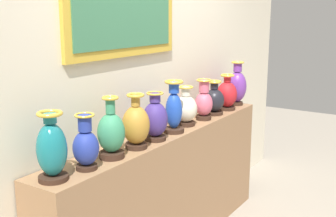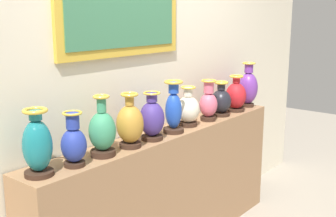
{
  "view_description": "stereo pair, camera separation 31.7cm",
  "coord_description": "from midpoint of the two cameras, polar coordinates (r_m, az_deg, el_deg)",
  "views": [
    {
      "loc": [
        -2.59,
        -1.69,
        1.83
      ],
      "look_at": [
        0.0,
        0.0,
        1.14
      ],
      "focal_mm": 46.49,
      "sensor_mm": 36.0,
      "label": 1
    },
    {
      "loc": [
        -2.41,
        -1.95,
        1.83
      ],
      "look_at": [
        0.0,
        0.0,
        1.14
      ],
      "focal_mm": 46.49,
      "sensor_mm": 36.0,
      "label": 2
    }
  ],
  "objects": [
    {
      "name": "vase_cobalt",
      "position": [
        2.49,
        -8.73,
        -4.57
      ],
      "size": [
        0.15,
        0.15,
        0.32
      ],
      "color": "#382319",
      "rests_on": "display_shelf"
    },
    {
      "name": "vase_ivory",
      "position": [
        3.34,
        5.36,
        -0.11
      ],
      "size": [
        0.18,
        0.18,
        0.31
      ],
      "color": "#382319",
      "rests_on": "display_shelf"
    },
    {
      "name": "vase_onyx",
      "position": [
        3.71,
        9.39,
        0.95
      ],
      "size": [
        0.17,
        0.17,
        0.29
      ],
      "color": "#382319",
      "rests_on": "display_shelf"
    },
    {
      "name": "vase_ochre",
      "position": [
        2.8,
        -1.79,
        -2.09
      ],
      "size": [
        0.18,
        0.18,
        0.36
      ],
      "color": "#382319",
      "rests_on": "display_shelf"
    },
    {
      "name": "vase_crimson",
      "position": [
        3.9,
        11.2,
        1.65
      ],
      "size": [
        0.18,
        0.18,
        0.32
      ],
      "color": "#382319",
      "rests_on": "display_shelf"
    },
    {
      "name": "vase_violet",
      "position": [
        4.1,
        12.65,
        2.71
      ],
      "size": [
        0.18,
        0.18,
        0.41
      ],
      "color": "#382319",
      "rests_on": "display_shelf"
    },
    {
      "name": "vase_indigo",
      "position": [
        2.97,
        0.93,
        -1.4
      ],
      "size": [
        0.17,
        0.17,
        0.33
      ],
      "color": "#382319",
      "rests_on": "display_shelf"
    },
    {
      "name": "back_wall",
      "position": [
        3.23,
        -0.22,
        6.93
      ],
      "size": [
        4.96,
        0.14,
        3.01
      ],
      "color": "beige",
      "rests_on": "ground_plane"
    },
    {
      "name": "display_shelf",
      "position": [
        3.37,
        2.74,
        -10.97
      ],
      "size": [
        2.48,
        0.31,
        0.97
      ],
      "primitive_type": "cube",
      "color": "#99704C",
      "rests_on": "ground_plane"
    },
    {
      "name": "vase_rose",
      "position": [
        3.52,
        7.9,
        0.69
      ],
      "size": [
        0.15,
        0.15,
        0.33
      ],
      "color": "#382319",
      "rests_on": "display_shelf"
    },
    {
      "name": "vase_jade",
      "position": [
        2.64,
        -5.23,
        -3.1
      ],
      "size": [
        0.17,
        0.17,
        0.38
      ],
      "color": "#382319",
      "rests_on": "display_shelf"
    },
    {
      "name": "vase_sapphire",
      "position": [
        3.15,
        3.61,
        -0.16
      ],
      "size": [
        0.15,
        0.15,
        0.38
      ],
      "color": "#382319",
      "rests_on": "display_shelf"
    },
    {
      "name": "vase_teal",
      "position": [
        2.37,
        -13.13,
        -4.8
      ],
      "size": [
        0.16,
        0.16,
        0.37
      ],
      "color": "#382319",
      "rests_on": "display_shelf"
    }
  ]
}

